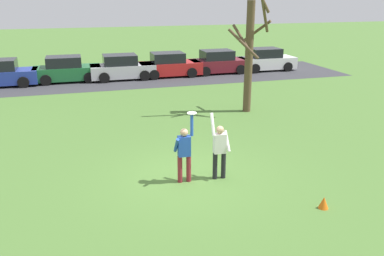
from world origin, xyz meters
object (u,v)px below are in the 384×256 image
parked_car_blue (1,74)px  parked_car_white (266,60)px  parked_car_green (66,70)px  parked_car_silver (122,68)px  person_catcher (184,151)px  parked_car_maroon (218,63)px  field_cone_orange (324,203)px  parked_car_red (169,65)px  person_defender (220,148)px  bare_tree_tall (250,51)px  frisbee_disc (192,113)px

parked_car_blue → parked_car_white: 17.63m
parked_car_green → parked_car_silver: 3.46m
person_catcher → parked_car_green: size_ratio=0.51×
parked_car_maroon → field_cone_orange: parked_car_maroon is taller
parked_car_silver → parked_car_red: bearing=1.4°
person_catcher → parked_car_silver: person_catcher is taller
person_catcher → parked_car_white: (10.46, 16.01, -0.25)m
parked_car_red → parked_car_silver: bearing=-178.6°
person_defender → parked_car_silver: bearing=-82.9°
person_defender → person_catcher: bearing=0.0°
parked_car_blue → parked_car_white: bearing=1.0°
parked_car_green → bare_tree_tall: 12.72m
parked_car_blue → bare_tree_tall: size_ratio=0.63×
person_defender → frisbee_disc: frisbee_disc is taller
parked_car_silver → parked_car_red: same height
person_catcher → parked_car_red: 16.08m
parked_car_silver → frisbee_disc: bearing=-89.6°
field_cone_orange → parked_car_blue: bearing=119.4°
person_catcher → parked_car_maroon: (6.78, 15.93, -0.25)m
parked_car_green → parked_car_silver: same height
person_catcher → parked_car_maroon: size_ratio=0.51×
frisbee_disc → parked_car_green: 16.37m
parked_car_blue → frisbee_disc: bearing=-64.9°
person_defender → parked_car_white: 18.62m
frisbee_disc → parked_car_white: frisbee_disc is taller
person_catcher → frisbee_disc: size_ratio=7.68×
person_defender → bare_tree_tall: bearing=-116.6°
parked_car_red → parked_car_green: bearing=178.5°
frisbee_disc → bare_tree_tall: (4.58, 6.40, 0.73)m
parked_car_silver → parked_car_maroon: 6.72m
parked_car_silver → parked_car_red: size_ratio=1.00×
frisbee_disc → field_cone_orange: size_ratio=0.85×
person_defender → parked_car_blue: size_ratio=0.50×
person_catcher → parked_car_silver: 15.66m
parked_car_silver → parked_car_white: 10.40m
person_defender → parked_car_maroon: (5.72, 16.00, -0.25)m
person_defender → parked_car_green: 16.57m
frisbee_disc → parked_car_green: frisbee_disc is taller
person_catcher → parked_car_red: size_ratio=0.51×
parked_car_white → bare_tree_tall: bare_tree_tall is taller
parked_car_silver → bare_tree_tall: (4.74, -9.27, 2.09)m
parked_car_red → field_cone_orange: parked_car_red is taller
parked_car_blue → parked_car_red: (10.40, 0.12, 0.00)m
person_catcher → parked_car_red: person_catcher is taller
parked_car_silver → parked_car_maroon: (6.72, 0.28, 0.00)m
parked_car_silver → field_cone_orange: size_ratio=12.83×
person_defender → parked_car_green: bearing=-70.9°
bare_tree_tall → field_cone_orange: bare_tree_tall is taller
person_catcher → frisbee_disc: (0.22, -0.01, 1.11)m
parked_car_red → field_cone_orange: (-0.19, -18.25, -0.57)m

